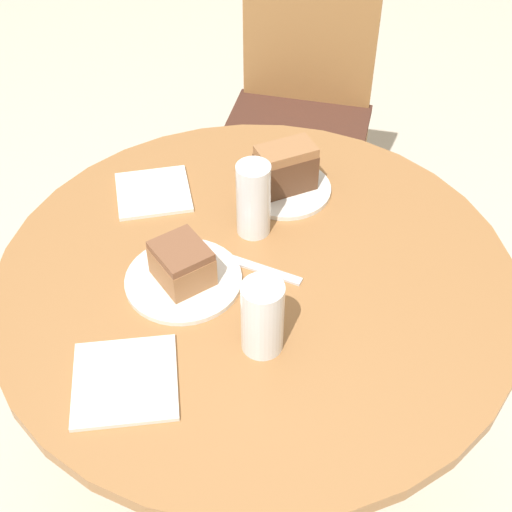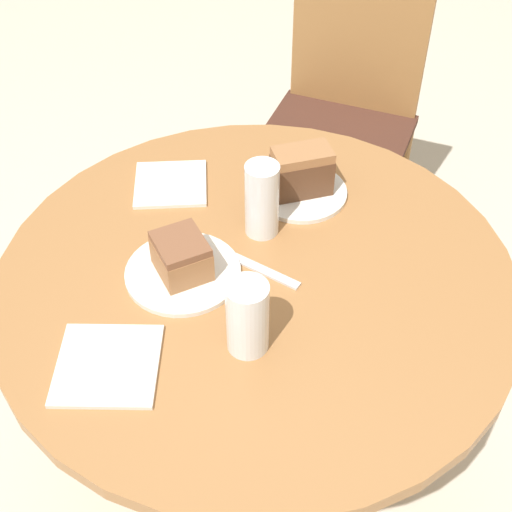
{
  "view_description": "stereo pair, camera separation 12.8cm",
  "coord_description": "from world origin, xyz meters",
  "px_view_note": "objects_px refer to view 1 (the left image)",
  "views": [
    {
      "loc": [
        0.12,
        -0.91,
        1.67
      ],
      "look_at": [
        0.0,
        0.0,
        0.78
      ],
      "focal_mm": 50.0,
      "sensor_mm": 36.0,
      "label": 1
    },
    {
      "loc": [
        0.24,
        -0.88,
        1.67
      ],
      "look_at": [
        0.0,
        0.0,
        0.78
      ],
      "focal_mm": 50.0,
      "sensor_mm": 36.0,
      "label": 2
    }
  ],
  "objects_px": {
    "plate_far": "(285,189)",
    "cake_slice_far": "(286,168)",
    "glass_lemonade": "(262,321)",
    "chair": "(298,116)",
    "cake_slice_near": "(182,263)",
    "plate_near": "(184,280)",
    "glass_water": "(253,204)"
  },
  "relations": [
    {
      "from": "plate_near",
      "to": "plate_far",
      "type": "height_order",
      "value": "same"
    },
    {
      "from": "plate_far",
      "to": "glass_lemonade",
      "type": "relative_size",
      "value": 1.38
    },
    {
      "from": "cake_slice_far",
      "to": "glass_lemonade",
      "type": "bearing_deg",
      "value": -89.54
    },
    {
      "from": "plate_near",
      "to": "cake_slice_far",
      "type": "distance_m",
      "value": 0.33
    },
    {
      "from": "cake_slice_far",
      "to": "glass_lemonade",
      "type": "relative_size",
      "value": 0.98
    },
    {
      "from": "chair",
      "to": "glass_water",
      "type": "height_order",
      "value": "chair"
    },
    {
      "from": "plate_far",
      "to": "cake_slice_far",
      "type": "height_order",
      "value": "cake_slice_far"
    },
    {
      "from": "cake_slice_far",
      "to": "glass_lemonade",
      "type": "distance_m",
      "value": 0.41
    },
    {
      "from": "glass_water",
      "to": "plate_near",
      "type": "bearing_deg",
      "value": -124.61
    },
    {
      "from": "cake_slice_near",
      "to": "glass_water",
      "type": "distance_m",
      "value": 0.19
    },
    {
      "from": "plate_near",
      "to": "glass_lemonade",
      "type": "relative_size",
      "value": 1.53
    },
    {
      "from": "glass_lemonade",
      "to": "chair",
      "type": "bearing_deg",
      "value": 91.27
    },
    {
      "from": "plate_near",
      "to": "chair",
      "type": "bearing_deg",
      "value": 81.79
    },
    {
      "from": "cake_slice_near",
      "to": "glass_water",
      "type": "relative_size",
      "value": 0.85
    },
    {
      "from": "plate_near",
      "to": "glass_water",
      "type": "relative_size",
      "value": 1.38
    },
    {
      "from": "cake_slice_near",
      "to": "glass_lemonade",
      "type": "bearing_deg",
      "value": -38.28
    },
    {
      "from": "plate_far",
      "to": "cake_slice_near",
      "type": "distance_m",
      "value": 0.33
    },
    {
      "from": "chair",
      "to": "glass_lemonade",
      "type": "distance_m",
      "value": 1.1
    },
    {
      "from": "cake_slice_near",
      "to": "glass_lemonade",
      "type": "distance_m",
      "value": 0.2
    },
    {
      "from": "cake_slice_near",
      "to": "chair",
      "type": "bearing_deg",
      "value": 81.79
    },
    {
      "from": "glass_lemonade",
      "to": "cake_slice_far",
      "type": "bearing_deg",
      "value": 90.46
    },
    {
      "from": "cake_slice_near",
      "to": "glass_lemonade",
      "type": "xyz_separation_m",
      "value": [
        0.16,
        -0.13,
        0.01
      ]
    },
    {
      "from": "plate_near",
      "to": "glass_water",
      "type": "height_order",
      "value": "glass_water"
    },
    {
      "from": "plate_near",
      "to": "plate_far",
      "type": "xyz_separation_m",
      "value": [
        0.16,
        0.28,
        0.0
      ]
    },
    {
      "from": "plate_far",
      "to": "cake_slice_far",
      "type": "xyz_separation_m",
      "value": [
        0.0,
        -0.0,
        0.05
      ]
    },
    {
      "from": "plate_near",
      "to": "cake_slice_far",
      "type": "xyz_separation_m",
      "value": [
        0.16,
        0.28,
        0.05
      ]
    },
    {
      "from": "chair",
      "to": "cake_slice_near",
      "type": "bearing_deg",
      "value": -92.33
    },
    {
      "from": "plate_far",
      "to": "glass_lemonade",
      "type": "distance_m",
      "value": 0.41
    },
    {
      "from": "chair",
      "to": "glass_lemonade",
      "type": "bearing_deg",
      "value": -82.84
    },
    {
      "from": "plate_far",
      "to": "cake_slice_near",
      "type": "height_order",
      "value": "cake_slice_near"
    },
    {
      "from": "plate_far",
      "to": "cake_slice_near",
      "type": "bearing_deg",
      "value": -118.75
    },
    {
      "from": "chair",
      "to": "glass_water",
      "type": "relative_size",
      "value": 6.24
    }
  ]
}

